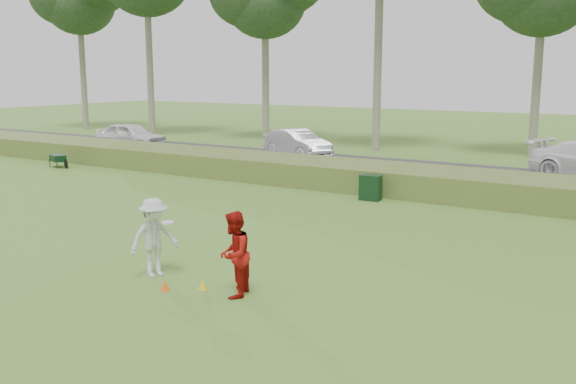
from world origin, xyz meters
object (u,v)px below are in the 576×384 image
Objects in this scene: player_red at (234,254)px; car_left at (131,136)px; cone_yellow at (203,284)px; player_white at (154,237)px; cone_orange at (165,285)px; utility_cabinet at (370,188)px; car_mid at (297,143)px.

player_red is 0.40× the size of car_left.
cone_yellow is 0.05× the size of car_left.
cone_orange is (0.82, -0.60, -0.75)m from player_white.
player_red is 10.25m from utility_cabinet.
player_white reaches higher than car_mid.
car_left reaches higher than utility_cabinet.
cone_orange is (-1.40, -0.47, -0.75)m from player_red.
utility_cabinet is at bearing 170.80° from player_red.
car_mid is at bearing -82.51° from car_left.
car_left is at bearing -148.93° from player_red.
player_red reaches higher than utility_cabinet.
utility_cabinet reaches higher than cone_yellow.
car_mid reaches higher than cone_orange.
car_mid is (-8.57, 18.06, 0.64)m from cone_yellow.
player_white reaches higher than utility_cabinet.
utility_cabinet is at bearing 95.13° from cone_yellow.
car_left is (-19.11, 16.17, -0.07)m from player_red.
player_white is 1.96× the size of utility_cabinet.
cone_yellow is at bearing -73.49° from player_white.
player_white is at bearing 143.68° from cone_orange.
car_left is at bearing 156.83° from utility_cabinet.
player_red is 1.66m from cone_orange.
player_red reaches higher than car_mid.
player_red is 1.08m from cone_yellow.
car_mid is at bearing 115.38° from cone_yellow.
utility_cabinet is (-1.69, 10.10, -0.42)m from player_red.
car_mid is at bearing -171.30° from player_red.
player_red reaches higher than cone_orange.
car_left reaches higher than car_mid.
utility_cabinet reaches higher than cone_orange.
utility_cabinet is (-0.91, 10.12, 0.33)m from cone_yellow.
player_red is at bearing -133.61° from car_left.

